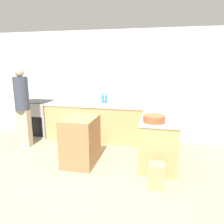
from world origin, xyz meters
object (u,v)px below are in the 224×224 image
object	(u,v)px
water_bottle_blue	(106,99)
paper_bag	(156,176)
island_table	(81,141)
person_by_range	(22,104)
dish_soap_bottle	(102,99)
vinegar_bottle_clear	(113,100)
mixing_bowl	(154,119)
range_oven	(38,118)

from	to	relation	value
water_bottle_blue	paper_bag	world-z (taller)	water_bottle_blue
island_table	water_bottle_blue	world-z (taller)	water_bottle_blue
island_table	paper_bag	size ratio (longest dim) A/B	2.29
water_bottle_blue	person_by_range	distance (m)	1.96
water_bottle_blue	dish_soap_bottle	distance (m)	0.11
vinegar_bottle_clear	dish_soap_bottle	world-z (taller)	dish_soap_bottle
paper_bag	dish_soap_bottle	bearing A→B (deg)	124.38
mixing_bowl	person_by_range	bearing A→B (deg)	168.90
mixing_bowl	dish_soap_bottle	size ratio (longest dim) A/B	1.45
person_by_range	island_table	bearing A→B (deg)	-19.53
range_oven	person_by_range	world-z (taller)	person_by_range
range_oven	vinegar_bottle_clear	size ratio (longest dim) A/B	4.08
mixing_bowl	paper_bag	size ratio (longest dim) A/B	0.96
range_oven	mixing_bowl	bearing A→B (deg)	-24.02
mixing_bowl	water_bottle_blue	distance (m)	1.95
island_table	dish_soap_bottle	bearing A→B (deg)	89.27
dish_soap_bottle	vinegar_bottle_clear	bearing A→B (deg)	-3.32
range_oven	vinegar_bottle_clear	distance (m)	2.09
island_table	water_bottle_blue	bearing A→B (deg)	85.18
dish_soap_bottle	person_by_range	bearing A→B (deg)	-148.91
dish_soap_bottle	person_by_range	world-z (taller)	person_by_range
person_by_range	paper_bag	distance (m)	3.33
water_bottle_blue	paper_bag	distance (m)	2.57
range_oven	person_by_range	bearing A→B (deg)	-80.61
vinegar_bottle_clear	range_oven	bearing A→B (deg)	-175.34
vinegar_bottle_clear	paper_bag	xyz separation A→B (m)	(1.16, -2.07, -0.81)
range_oven	person_by_range	size ratio (longest dim) A/B	0.51
mixing_bowl	person_by_range	world-z (taller)	person_by_range
mixing_bowl	vinegar_bottle_clear	distance (m)	1.88
person_by_range	dish_soap_bottle	bearing A→B (deg)	31.09
paper_bag	person_by_range	bearing A→B (deg)	159.97
range_oven	paper_bag	world-z (taller)	range_oven
island_table	mixing_bowl	xyz separation A→B (m)	(1.36, -0.01, 0.52)
water_bottle_blue	dish_soap_bottle	world-z (taller)	water_bottle_blue
range_oven	mixing_bowl	distance (m)	3.42
water_bottle_blue	vinegar_bottle_clear	distance (m)	0.16
range_oven	island_table	distance (m)	2.20
dish_soap_bottle	paper_bag	size ratio (longest dim) A/B	0.66
dish_soap_bottle	paper_bag	distance (m)	2.65
range_oven	island_table	size ratio (longest dim) A/B	1.02
paper_bag	island_table	bearing A→B (deg)	159.41
range_oven	vinegar_bottle_clear	world-z (taller)	vinegar_bottle_clear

